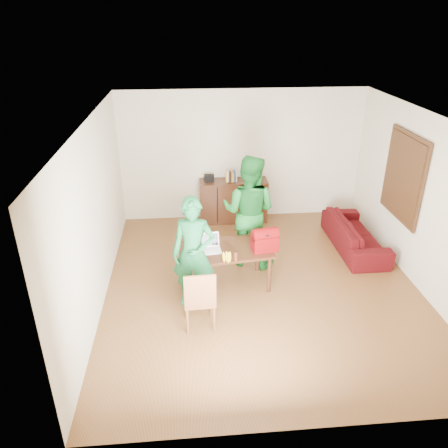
{
  "coord_description": "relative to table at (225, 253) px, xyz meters",
  "views": [
    {
      "loc": [
        -1.14,
        -5.9,
        4.03
      ],
      "look_at": [
        -0.59,
        0.27,
        1.01
      ],
      "focal_mm": 35.0,
      "sensor_mm": 36.0,
      "label": 1
    }
  ],
  "objects": [
    {
      "name": "person_far",
      "position": [
        0.47,
        0.72,
        0.39
      ],
      "size": [
        1.18,
        1.07,
        1.96
      ],
      "primitive_type": "imported",
      "rotation": [
        0.0,
        0.0,
        2.71
      ],
      "color": "#166421",
      "rests_on": "ground"
    },
    {
      "name": "bananas",
      "position": [
        -0.01,
        -0.4,
        0.11
      ],
      "size": [
        0.19,
        0.14,
        0.07
      ],
      "primitive_type": null,
      "rotation": [
        0.0,
        0.0,
        0.18
      ],
      "color": "yellow",
      "rests_on": "table"
    },
    {
      "name": "person_near",
      "position": [
        -0.5,
        -0.44,
        0.27
      ],
      "size": [
        0.69,
        0.52,
        1.74
      ],
      "primitive_type": "imported",
      "rotation": [
        0.0,
        0.0,
        -0.17
      ],
      "color": "#156031",
      "rests_on": "ground"
    },
    {
      "name": "laptop",
      "position": [
        -0.24,
        -0.05,
        0.12
      ],
      "size": [
        0.36,
        0.27,
        0.24
      ],
      "rotation": [
        0.0,
        0.0,
        0.1
      ],
      "color": "white",
      "rests_on": "table"
    },
    {
      "name": "chair",
      "position": [
        -0.45,
        -0.99,
        -0.32
      ],
      "size": [
        0.45,
        0.43,
        0.94
      ],
      "rotation": [
        0.0,
        0.0,
        0.05
      ],
      "color": "brown",
      "rests_on": "ground"
    },
    {
      "name": "bottle",
      "position": [
        0.13,
        -0.37,
        0.16
      ],
      "size": [
        0.06,
        0.06,
        0.17
      ],
      "primitive_type": "cylinder",
      "rotation": [
        0.0,
        0.0,
        -0.0
      ],
      "color": "#572113",
      "rests_on": "table"
    },
    {
      "name": "sofa",
      "position": [
        2.54,
        1.05,
        -0.32
      ],
      "size": [
        0.73,
        1.87,
        0.55
      ],
      "primitive_type": "imported",
      "rotation": [
        0.0,
        0.0,
        1.57
      ],
      "color": "#39070E",
      "rests_on": "ground"
    },
    {
      "name": "red_bag",
      "position": [
        0.61,
        -0.08,
        0.23
      ],
      "size": [
        0.43,
        0.29,
        0.29
      ],
      "primitive_type": "cube",
      "rotation": [
        0.0,
        0.0,
        0.16
      ],
      "color": "#6F0708",
      "rests_on": "table"
    },
    {
      "name": "table",
      "position": [
        0.0,
        0.0,
        0.0
      ],
      "size": [
        1.53,
        0.98,
        0.67
      ],
      "rotation": [
        0.0,
        0.0,
        0.12
      ],
      "color": "black",
      "rests_on": "ground"
    },
    {
      "name": "room",
      "position": [
        0.6,
        0.06,
        0.71
      ],
      "size": [
        5.2,
        5.7,
        2.9
      ],
      "color": "#482712",
      "rests_on": "ground"
    }
  ]
}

